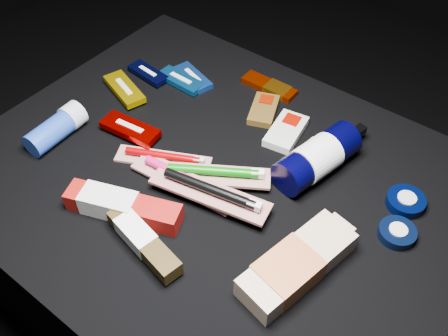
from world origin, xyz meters
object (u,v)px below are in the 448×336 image
Objects in this scene: deodorant_stick at (57,128)px; toothpaste_carton_red at (118,206)px; lotion_bottle at (317,158)px; bodywash_bottle at (295,266)px.

toothpaste_carton_red is at bearing -17.22° from deodorant_stick.
lotion_bottle is 0.54m from deodorant_stick.
lotion_bottle is 1.01× the size of bodywash_bottle.
bodywash_bottle is at bearing -0.35° from deodorant_stick.
deodorant_stick is (-0.57, -0.02, 0.00)m from bodywash_bottle.
toothpaste_carton_red is at bearing -114.88° from lotion_bottle.
lotion_bottle is at bearing 24.59° from deodorant_stick.
bodywash_bottle is at bearing -55.84° from lotion_bottle.
lotion_bottle is 1.09× the size of toothpaste_carton_red.
lotion_bottle reaches higher than bodywash_bottle.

